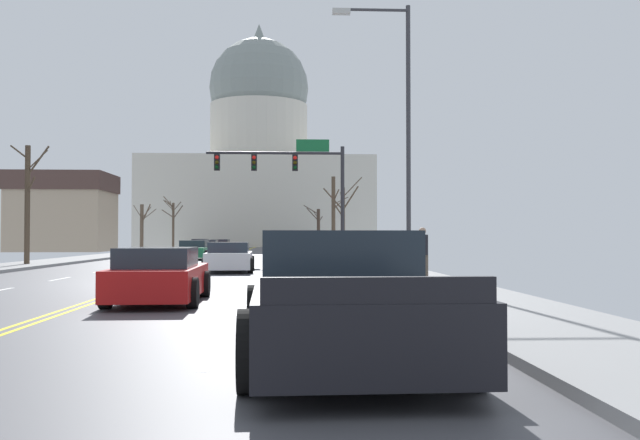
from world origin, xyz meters
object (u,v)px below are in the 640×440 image
sedan_near_01 (229,258)px  sedan_oncoming_01 (207,248)px  sedan_oncoming_02 (220,246)px  sedan_near_00 (305,254)px  sedan_near_03 (159,276)px  bicycle_parked (410,266)px  pickup_truck_near_04 (342,301)px  sedan_near_02 (307,263)px  sedan_oncoming_00 (194,250)px  signal_gantry (294,173)px  street_lamp_right (399,118)px  pedestrian_00 (423,251)px  sedan_oncoming_03 (200,245)px

sedan_near_01 → sedan_oncoming_01: (-4.04, 26.71, -0.01)m
sedan_oncoming_02 → sedan_near_00: bearing=-76.2°
sedan_near_03 → bicycle_parked: (7.02, 7.43, -0.10)m
sedan_near_03 → pickup_truck_near_04: size_ratio=0.79×
sedan_near_02 → sedan_oncoming_00: (-6.68, 21.70, -0.01)m
sedan_near_00 → signal_gantry: bearing=98.6°
signal_gantry → street_lamp_right: (3.10, -17.94, 0.06)m
pickup_truck_near_04 → sedan_oncoming_01: size_ratio=1.15×
sedan_near_00 → sedan_near_01: bearing=-117.2°
sedan_near_01 → sedan_near_03: sedan_near_01 is taller
signal_gantry → sedan_oncoming_02: size_ratio=1.71×
signal_gantry → sedan_oncoming_00: (-6.40, 5.52, -4.56)m
sedan_near_00 → pickup_truck_near_04: size_ratio=0.83×
signal_gantry → pedestrian_00: (3.75, -18.33, -4.10)m
sedan_oncoming_00 → bicycle_parked: bearing=-64.8°
street_lamp_right → pickup_truck_near_04: (-2.80, -12.73, -4.49)m
sedan_oncoming_00 → pickup_truck_near_04: bearing=-79.5°
sedan_oncoming_03 → pickup_truck_near_04: bearing=-81.3°
sedan_oncoming_03 → sedan_near_01: bearing=-81.3°
sedan_near_01 → sedan_near_02: bearing=-62.8°
sedan_near_03 → sedan_oncoming_03: 61.52m
sedan_near_02 → pickup_truck_near_04: pickup_truck_near_04 is taller
street_lamp_right → sedan_near_01: (-5.90, 7.76, -4.60)m
sedan_oncoming_03 → bicycle_parked: sedan_oncoming_03 is taller
sedan_near_01 → pedestrian_00: 10.47m
sedan_near_02 → sedan_oncoming_03: 54.81m
sedan_oncoming_03 → sedan_oncoming_00: bearing=-83.4°
sedan_oncoming_01 → sedan_near_03: bearing=-84.9°
signal_gantry → pickup_truck_near_04: 30.99m
sedan_near_00 → sedan_oncoming_00: size_ratio=0.96×
sedan_near_00 → sedan_oncoming_01: bearing=110.1°
sedan_near_03 → sedan_oncoming_03: size_ratio=0.99×
sedan_near_00 → bicycle_parked: 12.82m
pickup_truck_near_04 → sedan_oncoming_02: pickup_truck_near_04 is taller
sedan_near_02 → sedan_oncoming_03: sedan_near_02 is taller
signal_gantry → sedan_oncoming_01: (-6.84, 16.53, -4.55)m
street_lamp_right → sedan_near_01: bearing=127.2°
sedan_near_03 → sedan_oncoming_03: (-6.87, 61.14, -0.03)m
signal_gantry → sedan_oncoming_02: 27.00m
sedan_oncoming_00 → bicycle_parked: size_ratio=2.66×
signal_gantry → sedan_oncoming_02: signal_gantry is taller
street_lamp_right → sedan_oncoming_03: size_ratio=1.97×
pickup_truck_near_04 → sedan_oncoming_03: size_ratio=1.25×
sedan_near_01 → street_lamp_right: bearing=-52.8°
sedan_oncoming_01 → pedestrian_00: size_ratio=2.90×
sedan_near_01 → bicycle_parked: sedan_near_01 is taller
street_lamp_right → sedan_oncoming_03: street_lamp_right is taller
sedan_oncoming_01 → pedestrian_00: (10.59, -34.86, 0.45)m
sedan_oncoming_01 → pedestrian_00: bearing=-73.1°
sedan_near_01 → sedan_near_03: size_ratio=1.01×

